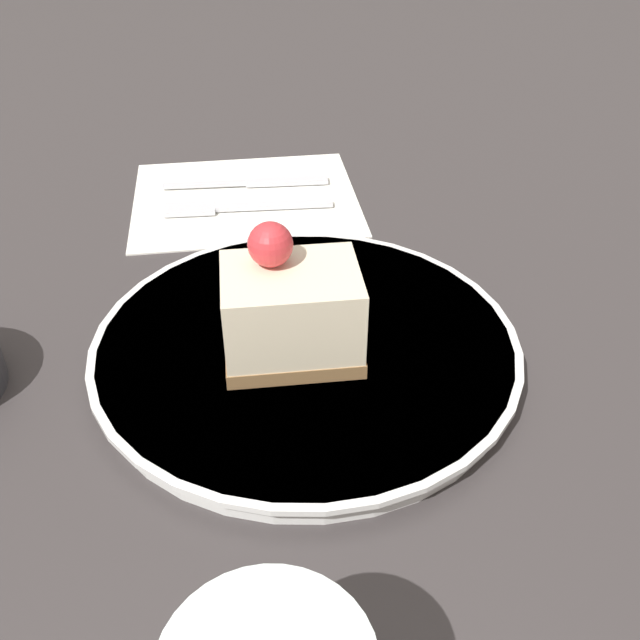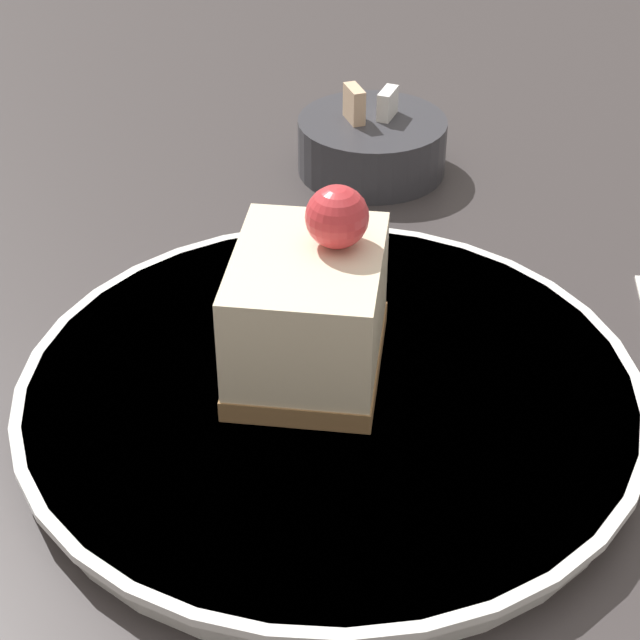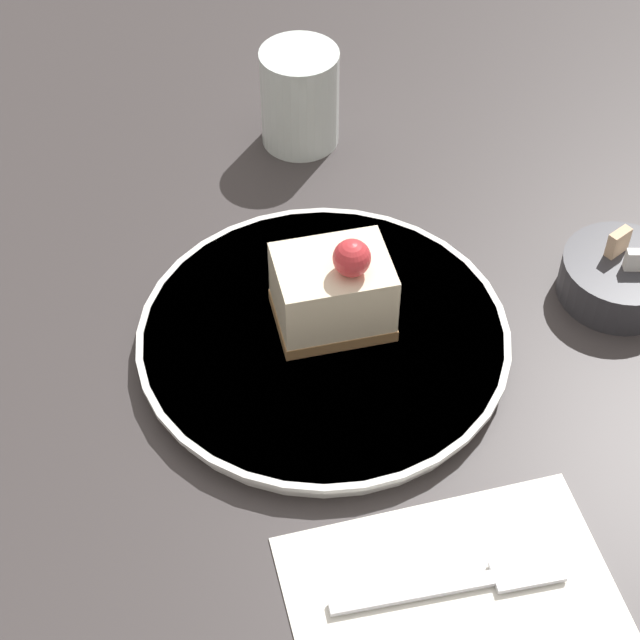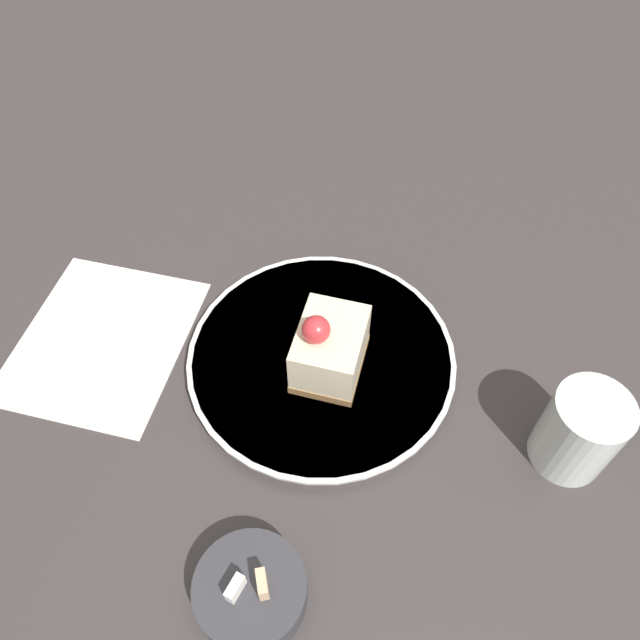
% 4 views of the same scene
% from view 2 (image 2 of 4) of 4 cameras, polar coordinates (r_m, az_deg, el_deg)
% --- Properties ---
extents(ground_plane, '(4.00, 4.00, 0.00)m').
position_cam_2_polar(ground_plane, '(0.49, -3.46, -5.57)').
color(ground_plane, '#383333').
extents(plate, '(0.29, 0.29, 0.02)m').
position_cam_2_polar(plate, '(0.49, 0.56, -4.02)').
color(plate, silver).
rests_on(plate, ground_plane).
extents(cake_slice, '(0.08, 0.10, 0.09)m').
position_cam_2_polar(cake_slice, '(0.48, -0.58, 0.64)').
color(cake_slice, olive).
rests_on(cake_slice, plate).
extents(sugar_bowl, '(0.09, 0.09, 0.06)m').
position_cam_2_polar(sugar_bowl, '(0.69, 2.78, 9.33)').
color(sugar_bowl, '#333338').
rests_on(sugar_bowl, ground_plane).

